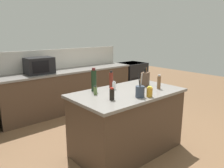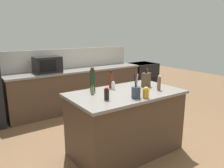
{
  "view_description": "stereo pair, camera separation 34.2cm",
  "coord_description": "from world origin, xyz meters",
  "px_view_note": "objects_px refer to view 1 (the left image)",
  "views": [
    {
      "loc": [
        -2.17,
        -2.18,
        1.79
      ],
      "look_at": [
        0.0,
        0.35,
        0.99
      ],
      "focal_mm": 35.0,
      "sensor_mm": 36.0,
      "label": 1
    },
    {
      "loc": [
        -1.9,
        -2.39,
        1.79
      ],
      "look_at": [
        0.0,
        0.35,
        0.99
      ],
      "focal_mm": 35.0,
      "sensor_mm": 36.0,
      "label": 2
    }
  ],
  "objects_px": {
    "range_oven": "(131,78)",
    "pepper_grinder": "(159,82)",
    "utensil_crock": "(140,91)",
    "spice_jar_oregano": "(95,91)",
    "vinegar_bottle": "(111,80)",
    "salt_shaker": "(114,86)",
    "microwave": "(39,66)",
    "soy_sauce_bottle": "(112,94)",
    "honey_jar": "(150,92)",
    "wine_bottle": "(94,80)",
    "knife_block": "(145,79)"
  },
  "relations": [
    {
      "from": "microwave",
      "to": "salt_shaker",
      "type": "height_order",
      "value": "microwave"
    },
    {
      "from": "vinegar_bottle",
      "to": "honey_jar",
      "type": "relative_size",
      "value": 1.89
    },
    {
      "from": "vinegar_bottle",
      "to": "spice_jar_oregano",
      "type": "height_order",
      "value": "vinegar_bottle"
    },
    {
      "from": "vinegar_bottle",
      "to": "wine_bottle",
      "type": "distance_m",
      "value": 0.32
    },
    {
      "from": "vinegar_bottle",
      "to": "soy_sauce_bottle",
      "type": "bearing_deg",
      "value": -129.5
    },
    {
      "from": "salt_shaker",
      "to": "spice_jar_oregano",
      "type": "distance_m",
      "value": 0.39
    },
    {
      "from": "knife_block",
      "to": "spice_jar_oregano",
      "type": "bearing_deg",
      "value": 155.01
    },
    {
      "from": "knife_block",
      "to": "range_oven",
      "type": "bearing_deg",
      "value": 30.41
    },
    {
      "from": "honey_jar",
      "to": "range_oven",
      "type": "bearing_deg",
      "value": 48.31
    },
    {
      "from": "utensil_crock",
      "to": "vinegar_bottle",
      "type": "bearing_deg",
      "value": 86.94
    },
    {
      "from": "utensil_crock",
      "to": "wine_bottle",
      "type": "distance_m",
      "value": 0.71
    },
    {
      "from": "microwave",
      "to": "vinegar_bottle",
      "type": "bearing_deg",
      "value": -79.07
    },
    {
      "from": "vinegar_bottle",
      "to": "pepper_grinder",
      "type": "bearing_deg",
      "value": -45.56
    },
    {
      "from": "microwave",
      "to": "pepper_grinder",
      "type": "xyz_separation_m",
      "value": [
        0.87,
        -2.39,
        -0.07
      ]
    },
    {
      "from": "utensil_crock",
      "to": "vinegar_bottle",
      "type": "xyz_separation_m",
      "value": [
        0.03,
        0.63,
        0.04
      ]
    },
    {
      "from": "salt_shaker",
      "to": "range_oven",
      "type": "bearing_deg",
      "value": 39.43
    },
    {
      "from": "microwave",
      "to": "vinegar_bottle",
      "type": "distance_m",
      "value": 1.91
    },
    {
      "from": "utensil_crock",
      "to": "honey_jar",
      "type": "height_order",
      "value": "utensil_crock"
    },
    {
      "from": "vinegar_bottle",
      "to": "wine_bottle",
      "type": "xyz_separation_m",
      "value": [
        -0.31,
        0.02,
        0.03
      ]
    },
    {
      "from": "vinegar_bottle",
      "to": "spice_jar_oregano",
      "type": "xyz_separation_m",
      "value": [
        -0.41,
        -0.15,
        -0.07
      ]
    },
    {
      "from": "microwave",
      "to": "range_oven",
      "type": "bearing_deg",
      "value": -0.0
    },
    {
      "from": "soy_sauce_bottle",
      "to": "salt_shaker",
      "type": "distance_m",
      "value": 0.53
    },
    {
      "from": "utensil_crock",
      "to": "spice_jar_oregano",
      "type": "height_order",
      "value": "utensil_crock"
    },
    {
      "from": "vinegar_bottle",
      "to": "honey_jar",
      "type": "height_order",
      "value": "vinegar_bottle"
    },
    {
      "from": "range_oven",
      "to": "soy_sauce_bottle",
      "type": "xyz_separation_m",
      "value": [
        -2.76,
        -2.35,
        0.55
      ]
    },
    {
      "from": "utensil_crock",
      "to": "spice_jar_oregano",
      "type": "relative_size",
      "value": 2.56
    },
    {
      "from": "knife_block",
      "to": "pepper_grinder",
      "type": "xyz_separation_m",
      "value": [
        0.01,
        -0.27,
        -0.01
      ]
    },
    {
      "from": "knife_block",
      "to": "vinegar_bottle",
      "type": "relative_size",
      "value": 1.08
    },
    {
      "from": "microwave",
      "to": "wine_bottle",
      "type": "relative_size",
      "value": 1.6
    },
    {
      "from": "range_oven",
      "to": "salt_shaker",
      "type": "xyz_separation_m",
      "value": [
        -2.39,
        -1.97,
        0.53
      ]
    },
    {
      "from": "utensil_crock",
      "to": "pepper_grinder",
      "type": "xyz_separation_m",
      "value": [
        0.54,
        0.11,
        0.02
      ]
    },
    {
      "from": "range_oven",
      "to": "pepper_grinder",
      "type": "distance_m",
      "value": 3.08
    },
    {
      "from": "vinegar_bottle",
      "to": "spice_jar_oregano",
      "type": "distance_m",
      "value": 0.45
    },
    {
      "from": "knife_block",
      "to": "wine_bottle",
      "type": "distance_m",
      "value": 0.86
    },
    {
      "from": "knife_block",
      "to": "vinegar_bottle",
      "type": "height_order",
      "value": "knife_block"
    },
    {
      "from": "utensil_crock",
      "to": "range_oven",
      "type": "bearing_deg",
      "value": 46.17
    },
    {
      "from": "utensil_crock",
      "to": "spice_jar_oregano",
      "type": "bearing_deg",
      "value": 128.27
    },
    {
      "from": "range_oven",
      "to": "vinegar_bottle",
      "type": "xyz_separation_m",
      "value": [
        -2.37,
        -1.87,
        0.6
      ]
    },
    {
      "from": "spice_jar_oregano",
      "to": "wine_bottle",
      "type": "distance_m",
      "value": 0.22
    },
    {
      "from": "pepper_grinder",
      "to": "spice_jar_oregano",
      "type": "distance_m",
      "value": 1.0
    },
    {
      "from": "knife_block",
      "to": "honey_jar",
      "type": "height_order",
      "value": "knife_block"
    },
    {
      "from": "knife_block",
      "to": "soy_sauce_bottle",
      "type": "bearing_deg",
      "value": 175.83
    },
    {
      "from": "honey_jar",
      "to": "salt_shaker",
      "type": "bearing_deg",
      "value": 99.4
    },
    {
      "from": "spice_jar_oregano",
      "to": "microwave",
      "type": "bearing_deg",
      "value": 88.5
    },
    {
      "from": "honey_jar",
      "to": "spice_jar_oregano",
      "type": "distance_m",
      "value": 0.74
    },
    {
      "from": "pepper_grinder",
      "to": "soy_sauce_bottle",
      "type": "bearing_deg",
      "value": 177.44
    },
    {
      "from": "pepper_grinder",
      "to": "spice_jar_oregano",
      "type": "relative_size",
      "value": 1.77
    },
    {
      "from": "range_oven",
      "to": "vinegar_bottle",
      "type": "bearing_deg",
      "value": -141.68
    },
    {
      "from": "microwave",
      "to": "vinegar_bottle",
      "type": "height_order",
      "value": "microwave"
    },
    {
      "from": "microwave",
      "to": "salt_shaker",
      "type": "bearing_deg",
      "value": -80.29
    }
  ]
}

